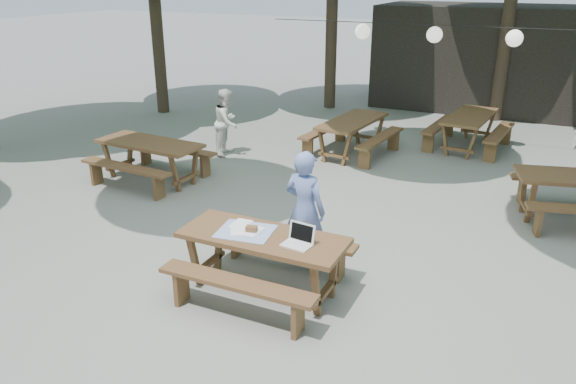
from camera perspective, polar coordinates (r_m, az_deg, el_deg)
The scene contains 11 objects.
ground at distance 7.78m, azimuth 5.61°, elevation -6.66°, with size 80.00×80.00×0.00m, color slate.
pavilion at distance 17.23m, azimuth 19.72°, elevation 12.76°, with size 6.00×3.00×2.80m, color black.
main_picnic_table at distance 6.83m, azimuth -2.52°, elevation -7.14°, with size 2.00×1.58×0.75m.
picnic_table_nw at distance 10.73m, azimuth -13.75°, elevation 3.13°, with size 2.05×1.72×0.75m.
picnic_table_far_w at distance 12.06m, azimuth 6.50°, elevation 5.64°, with size 1.79×2.08×0.75m.
picnic_table_far_e at distance 13.00m, azimuth 17.85°, elevation 5.90°, with size 1.76×2.07×0.75m.
woman at distance 7.25m, azimuth 1.73°, elevation -1.80°, with size 0.58×0.38×1.58m, color #6D80C6.
second_person at distance 11.97m, azimuth -6.22°, elevation 7.08°, with size 0.68×0.53×1.40m, color white.
laptop at distance 6.42m, azimuth 1.14°, elevation -4.83°, with size 0.36×0.30×0.24m.
tabletop_clutter at distance 6.76m, azimuth -4.24°, elevation -3.92°, with size 0.72×0.63×0.08m.
paper_lanterns at distance 12.79m, azimuth 14.72°, elevation 15.21°, with size 9.00×0.34×0.38m.
Camera 1 is at (2.21, -6.50, 3.66)m, focal length 35.00 mm.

